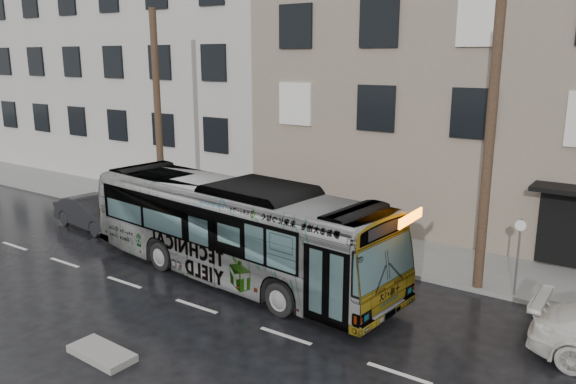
# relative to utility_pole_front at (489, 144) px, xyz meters

# --- Properties ---
(ground) EXTENTS (120.00, 120.00, 0.00)m
(ground) POSITION_rel_utility_pole_front_xyz_m (-6.50, -3.30, -4.65)
(ground) COLOR black
(ground) RESTS_ON ground
(sidewalk) EXTENTS (90.00, 3.60, 0.15)m
(sidewalk) POSITION_rel_utility_pole_front_xyz_m (-6.50, 1.60, -4.58)
(sidewalk) COLOR gray
(sidewalk) RESTS_ON ground
(building_taupe) EXTENTS (20.00, 12.00, 11.00)m
(building_taupe) POSITION_rel_utility_pole_front_xyz_m (-1.50, 9.40, 0.85)
(building_taupe) COLOR gray
(building_taupe) RESTS_ON ground
(building_grey) EXTENTS (26.00, 15.00, 16.00)m
(building_grey) POSITION_rel_utility_pole_front_xyz_m (-24.50, 10.90, 3.35)
(building_grey) COLOR #AEABA5
(building_grey) RESTS_ON ground
(utility_pole_front) EXTENTS (0.30, 0.30, 9.00)m
(utility_pole_front) POSITION_rel_utility_pole_front_xyz_m (0.00, 0.00, 0.00)
(utility_pole_front) COLOR brown
(utility_pole_front) RESTS_ON sidewalk
(utility_pole_rear) EXTENTS (0.30, 0.30, 9.00)m
(utility_pole_rear) POSITION_rel_utility_pole_front_xyz_m (-14.00, 0.00, 0.00)
(utility_pole_rear) COLOR brown
(utility_pole_rear) RESTS_ON sidewalk
(sign_post) EXTENTS (0.06, 0.06, 2.40)m
(sign_post) POSITION_rel_utility_pole_front_xyz_m (1.10, 0.00, -3.30)
(sign_post) COLOR slate
(sign_post) RESTS_ON sidewalk
(bus) EXTENTS (12.09, 4.02, 3.30)m
(bus) POSITION_rel_utility_pole_front_xyz_m (-7.06, -3.35, -3.00)
(bus) COLOR #B2B2B2
(bus) RESTS_ON ground
(dark_sedan) EXTENTS (4.27, 1.87, 1.36)m
(dark_sedan) POSITION_rel_utility_pole_front_xyz_m (-15.58, -2.53, -3.97)
(dark_sedan) COLOR black
(dark_sedan) RESTS_ON ground
(slush_pile) EXTENTS (1.83, 0.88, 0.18)m
(slush_pile) POSITION_rel_utility_pole_front_xyz_m (-6.42, -9.20, -4.56)
(slush_pile) COLOR gray
(slush_pile) RESTS_ON ground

